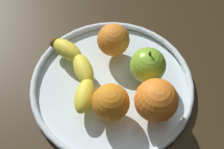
{
  "coord_description": "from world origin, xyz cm",
  "views": [
    {
      "loc": [
        -33.81,
        -1.14,
        56.91
      ],
      "look_at": [
        0.0,
        0.0,
        4.8
      ],
      "focal_mm": 52.25,
      "sensor_mm": 36.0,
      "label": 1
    }
  ],
  "objects": [
    {
      "name": "orange_back_left",
      "position": [
        -5.86,
        -8.08,
        5.78
      ],
      "size": [
        7.97,
        7.97,
        7.97
      ],
      "primitive_type": "sphere",
      "color": "orange",
      "rests_on": "fruit_bowl"
    },
    {
      "name": "apple",
      "position": [
        1.98,
        -6.86,
        5.32
      ],
      "size": [
        7.03,
        7.03,
        7.83
      ],
      "color": "#83BC2E",
      "rests_on": "fruit_bowl"
    },
    {
      "name": "orange_center",
      "position": [
        -6.27,
        0.02,
        5.26
      ],
      "size": [
        6.92,
        6.92,
        6.92
      ],
      "primitive_type": "sphere",
      "color": "orange",
      "rests_on": "fruit_bowl"
    },
    {
      "name": "orange_back_right",
      "position": [
        8.17,
        0.07,
        5.15
      ],
      "size": [
        6.71,
        6.71,
        6.71
      ],
      "primitive_type": "sphere",
      "color": "orange",
      "rests_on": "fruit_bowl"
    },
    {
      "name": "ground_plane",
      "position": [
        0.0,
        0.0,
        -2.0
      ],
      "size": [
        131.67,
        131.67,
        4.0
      ],
      "primitive_type": "cube",
      "color": "#2F2312"
    },
    {
      "name": "banana",
      "position": [
        1.69,
        6.95,
        3.59
      ],
      "size": [
        18.19,
        11.05,
        3.58
      ],
      "rotation": [
        0.0,
        0.0,
        0.4
      ],
      "color": "yellow",
      "rests_on": "fruit_bowl"
    },
    {
      "name": "fruit_bowl",
      "position": [
        0.0,
        0.0,
        0.92
      ],
      "size": [
        32.77,
        32.77,
        1.8
      ],
      "color": "silver",
      "rests_on": "ground_plane"
    }
  ]
}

